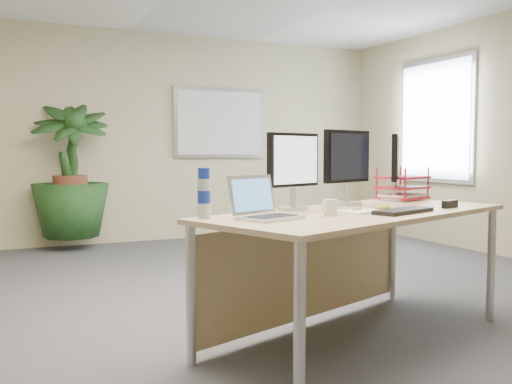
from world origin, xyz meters
name	(u,v)px	position (x,y,z in m)	size (l,w,h in m)	color
floor	(266,327)	(0.00, 0.00, 0.00)	(8.00, 8.00, 0.00)	#47474C
back_wall	(131,137)	(0.00, 4.00, 1.35)	(7.00, 0.04, 2.70)	#BEB486
whiteboard	(220,123)	(1.20, 3.97, 1.55)	(1.30, 0.04, 0.95)	#ACACB1
window	(435,121)	(3.47, 2.30, 1.55)	(0.04, 1.30, 1.55)	#ACACB1
desk	(344,237)	(0.36, -0.35, 0.63)	(2.25, 1.53, 0.80)	tan
floor_plant	(70,187)	(-0.80, 3.70, 0.75)	(0.84, 0.84, 1.50)	#143815
monitor_left	(293,166)	(0.07, -0.24, 1.07)	(0.41, 0.19, 0.47)	#B5B5BA
monitor_right	(347,162)	(0.55, -0.11, 1.09)	(0.44, 0.20, 0.50)	#B5B5BA
monitor_dark	(395,163)	(1.05, 0.03, 1.08)	(0.30, 0.36, 0.48)	#B5B5BA
laptop	(262,208)	(-0.30, -0.57, 0.86)	(0.40, 0.37, 0.23)	silver
keyboard	(403,211)	(0.57, -0.67, 0.81)	(0.44, 0.15, 0.02)	black
coffee_mug	(329,207)	(0.11, -0.60, 0.85)	(0.12, 0.08, 0.09)	white
spiral_notebook	(360,211)	(0.37, -0.52, 0.81)	(0.26, 0.19, 0.01)	white
orange_pen	(357,209)	(0.36, -0.50, 0.82)	(0.01, 0.01, 0.14)	orange
yellow_highlighter	(382,208)	(0.60, -0.43, 0.81)	(0.02, 0.02, 0.13)	yellow
water_bottle	(204,194)	(-0.58, -0.44, 0.93)	(0.07, 0.07, 0.27)	silver
letter_tray	(402,190)	(1.17, 0.08, 0.88)	(0.43, 0.38, 0.17)	#B31627
stapler	(450,204)	(1.04, -0.54, 0.82)	(0.15, 0.04, 0.05)	black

